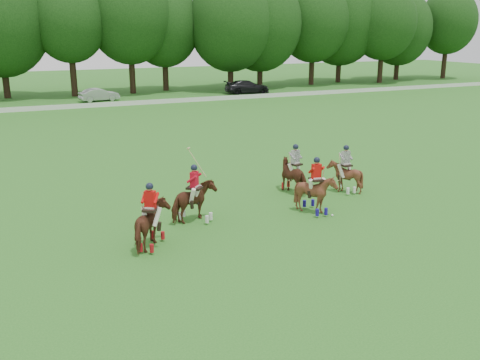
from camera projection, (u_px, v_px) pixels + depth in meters
name	position (u px, v px, depth m)	size (l,w,h in m)	color
ground	(280.00, 252.00, 18.00)	(180.00, 180.00, 0.00)	#23651D
tree_line	(72.00, 20.00, 57.97)	(117.98, 14.32, 14.75)	black
boundary_rail	(90.00, 105.00, 51.23)	(120.00, 0.10, 0.44)	white
car_mid	(99.00, 95.00, 55.72)	(1.42, 4.07, 1.34)	#AFAFB4
car_right	(247.00, 87.00, 62.50)	(2.14, 5.26, 1.53)	black
polo_red_a	(151.00, 225.00, 18.18)	(1.78, 2.05, 2.31)	#4C2414
polo_red_b	(195.00, 201.00, 20.67)	(2.05, 2.06, 2.83)	#4C2414
polo_red_c	(316.00, 193.00, 21.67)	(1.45, 1.60, 2.33)	#4C2414
polo_stripe_a	(295.00, 175.00, 24.47)	(1.31, 1.97, 2.25)	#4C2414
polo_stripe_b	(345.00, 176.00, 24.48)	(1.21, 1.36, 2.20)	#4C2414
polo_ball	(332.00, 215.00, 21.45)	(0.09, 0.09, 0.09)	white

